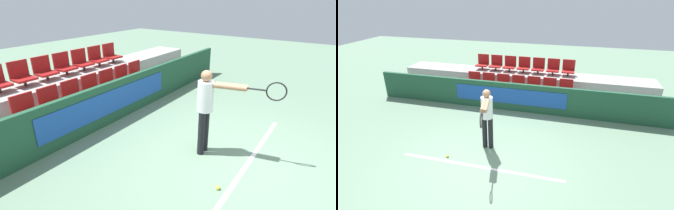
{
  "view_description": "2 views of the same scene",
  "coord_description": "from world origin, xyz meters",
  "views": [
    {
      "loc": [
        -4.06,
        -1.21,
        2.83
      ],
      "look_at": [
        -0.05,
        1.54,
        0.78
      ],
      "focal_mm": 28.0,
      "sensor_mm": 36.0,
      "label": 1
    },
    {
      "loc": [
        1.94,
        -4.88,
        3.88
      ],
      "look_at": [
        0.15,
        1.71,
        0.82
      ],
      "focal_mm": 28.0,
      "sensor_mm": 36.0,
      "label": 2
    }
  ],
  "objects": [
    {
      "name": "bleacher_tier_middle",
      "position": [
        0.0,
        4.8,
        0.42
      ],
      "size": [
        9.68,
        1.06,
        0.85
      ],
      "color": "#9E9E99",
      "rests_on": "ground"
    },
    {
      "name": "stadium_chair_8",
      "position": [
        -1.14,
        4.93,
        1.11
      ],
      "size": [
        0.46,
        0.41,
        0.58
      ],
      "color": "#333333",
      "rests_on": "bleacher_tier_middle"
    },
    {
      "name": "stadium_chair_5",
      "position": [
        1.14,
        3.87,
        0.68
      ],
      "size": [
        0.46,
        0.41,
        0.58
      ],
      "color": "#333333",
      "rests_on": "bleacher_tier_front"
    },
    {
      "name": "barrier_wall",
      "position": [
        -0.0,
        3.13,
        0.49
      ],
      "size": [
        10.08,
        0.14,
        0.98
      ],
      "color": "#1E4C33",
      "rests_on": "ground"
    },
    {
      "name": "court_baseline",
      "position": [
        0.0,
        -0.16,
        0.0
      ],
      "size": [
        4.04,
        0.08,
        0.01
      ],
      "color": "white",
      "rests_on": "ground"
    },
    {
      "name": "stadium_chair_3",
      "position": [
        0.0,
        3.87,
        0.68
      ],
      "size": [
        0.46,
        0.41,
        0.58
      ],
      "color": "#333333",
      "rests_on": "bleacher_tier_front"
    },
    {
      "name": "stadium_chair_6",
      "position": [
        1.71,
        3.87,
        0.68
      ],
      "size": [
        0.46,
        0.41,
        0.58
      ],
      "color": "#333333",
      "rests_on": "bleacher_tier_front"
    },
    {
      "name": "ground_plane",
      "position": [
        0.0,
        0.0,
        0.0
      ],
      "size": [
        30.0,
        30.0,
        0.0
      ],
      "primitive_type": "plane",
      "color": "slate"
    },
    {
      "name": "stadium_chair_2",
      "position": [
        -0.57,
        3.87,
        0.68
      ],
      "size": [
        0.46,
        0.41,
        0.58
      ],
      "color": "#333333",
      "rests_on": "bleacher_tier_front"
    },
    {
      "name": "stadium_chair_0",
      "position": [
        -1.71,
        3.87,
        0.68
      ],
      "size": [
        0.46,
        0.41,
        0.58
      ],
      "color": "#333333",
      "rests_on": "bleacher_tier_front"
    },
    {
      "name": "stadium_chair_11",
      "position": [
        0.57,
        4.93,
        1.11
      ],
      "size": [
        0.46,
        0.41,
        0.58
      ],
      "color": "#333333",
      "rests_on": "bleacher_tier_middle"
    },
    {
      "name": "tennis_ball",
      "position": [
        -0.91,
        0.0,
        0.03
      ],
      "size": [
        0.07,
        0.07,
        0.07
      ],
      "color": "#CCDB33",
      "rests_on": "ground"
    },
    {
      "name": "stadium_chair_12",
      "position": [
        1.14,
        4.93,
        1.11
      ],
      "size": [
        0.46,
        0.41,
        0.58
      ],
      "color": "#333333",
      "rests_on": "bleacher_tier_middle"
    },
    {
      "name": "stadium_chair_13",
      "position": [
        1.71,
        4.93,
        1.11
      ],
      "size": [
        0.46,
        0.41,
        0.58
      ],
      "color": "#333333",
      "rests_on": "bleacher_tier_middle"
    },
    {
      "name": "stadium_chair_10",
      "position": [
        0.0,
        4.93,
        1.11
      ],
      "size": [
        0.46,
        0.41,
        0.58
      ],
      "color": "#333333",
      "rests_on": "bleacher_tier_middle"
    },
    {
      "name": "stadium_chair_9",
      "position": [
        -0.57,
        4.93,
        1.11
      ],
      "size": [
        0.46,
        0.41,
        0.58
      ],
      "color": "#333333",
      "rests_on": "bleacher_tier_middle"
    },
    {
      "name": "bleacher_tier_front",
      "position": [
        0.0,
        3.74,
        0.21
      ],
      "size": [
        9.68,
        1.06,
        0.42
      ],
      "color": "#9E9E99",
      "rests_on": "ground"
    },
    {
      "name": "stadium_chair_1",
      "position": [
        -1.14,
        3.87,
        0.68
      ],
      "size": [
        0.46,
        0.41,
        0.58
      ],
      "color": "#333333",
      "rests_on": "bleacher_tier_front"
    },
    {
      "name": "tennis_player",
      "position": [
        -0.06,
        0.65,
        1.0
      ],
      "size": [
        0.47,
        1.43,
        1.63
      ],
      "rotation": [
        0.0,
        0.0,
        0.24
      ],
      "color": "black",
      "rests_on": "ground"
    },
    {
      "name": "stadium_chair_4",
      "position": [
        0.57,
        3.87,
        0.68
      ],
      "size": [
        0.46,
        0.41,
        0.58
      ],
      "color": "#333333",
      "rests_on": "bleacher_tier_front"
    }
  ]
}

